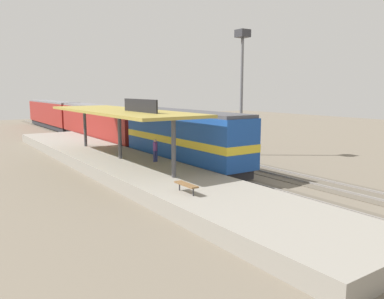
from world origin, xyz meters
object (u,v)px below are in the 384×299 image
object	(u,v)px
light_mast	(242,66)
person_waiting	(155,149)
passenger_carriage_front	(101,123)
passenger_carriage_rear	(53,114)
locomotive	(184,138)
platform_bench	(186,185)

from	to	relation	value
light_mast	person_waiting	xyz separation A→B (m)	(-10.83, -2.72, -6.54)
passenger_carriage_front	passenger_carriage_rear	xyz separation A→B (m)	(0.00, 20.80, 0.00)
locomotive	light_mast	distance (m)	10.03
light_mast	person_waiting	distance (m)	12.94
passenger_carriage_front	passenger_carriage_rear	distance (m)	20.80
passenger_carriage_front	platform_bench	bearing A→B (deg)	-102.34
passenger_carriage_rear	person_waiting	bearing A→B (deg)	-94.38
platform_bench	passenger_carriage_front	world-z (taller)	passenger_carriage_front
person_waiting	passenger_carriage_rear	bearing A→B (deg)	85.62
platform_bench	light_mast	world-z (taller)	light_mast
locomotive	platform_bench	bearing A→B (deg)	-122.48
locomotive	light_mast	bearing A→B (deg)	14.09
passenger_carriage_rear	person_waiting	xyz separation A→B (m)	(-3.03, -39.56, -0.46)
locomotive	passenger_carriage_rear	xyz separation A→B (m)	(0.00, 38.80, -0.10)
passenger_carriage_rear	light_mast	bearing A→B (deg)	-78.05
passenger_carriage_rear	platform_bench	bearing A→B (deg)	-97.09
passenger_carriage_front	person_waiting	world-z (taller)	passenger_carriage_front
locomotive	passenger_carriage_rear	bearing A→B (deg)	90.00
platform_bench	person_waiting	world-z (taller)	person_waiting
locomotive	person_waiting	xyz separation A→B (m)	(-3.03, -0.76, -0.56)
platform_bench	passenger_carriage_front	distance (m)	28.09
platform_bench	person_waiting	xyz separation A→B (m)	(2.97, 8.67, 0.51)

